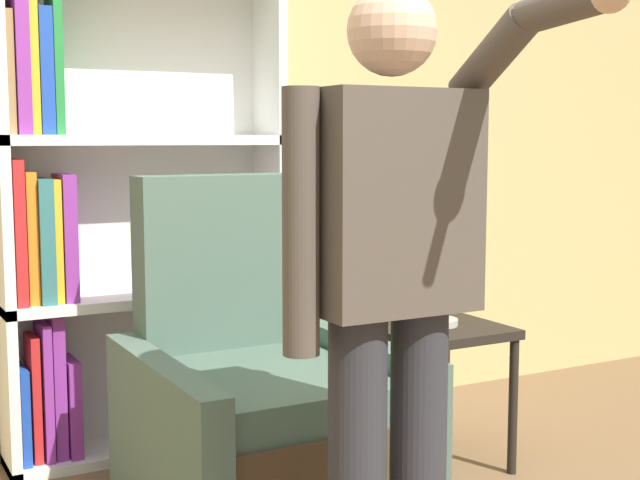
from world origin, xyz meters
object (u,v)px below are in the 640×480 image
at_px(armchair, 259,413).
at_px(table_lamp, 436,244).
at_px(bookcase, 113,224).
at_px(person_standing, 392,274).
at_px(side_table, 435,347).

height_order(armchair, table_lamp, armchair).
bearing_deg(armchair, table_lamp, 4.80).
bearing_deg(bookcase, armchair, -71.34).
distance_m(person_standing, table_lamp, 1.25).
height_order(person_standing, side_table, person_standing).
bearing_deg(side_table, armchair, -175.20).
relative_size(bookcase, person_standing, 1.16).
bearing_deg(table_lamp, bookcase, 145.28).
bearing_deg(person_standing, side_table, 48.83).
relative_size(bookcase, side_table, 3.40).
height_order(bookcase, table_lamp, bookcase).
bearing_deg(person_standing, bookcase, 98.29).
bearing_deg(armchair, person_standing, -91.80).
xyz_separation_m(bookcase, table_lamp, (1.06, -0.74, -0.06)).
height_order(armchair, side_table, armchair).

